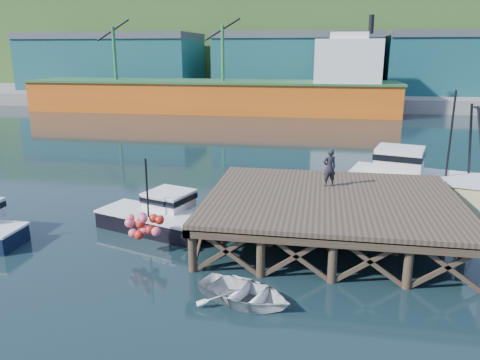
% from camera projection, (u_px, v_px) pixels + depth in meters
% --- Properties ---
extents(ground, '(300.00, 300.00, 0.00)m').
position_uv_depth(ground, '(221.00, 230.00, 24.00)').
color(ground, black).
rests_on(ground, ground).
extents(wharf, '(12.00, 10.00, 2.62)m').
position_uv_depth(wharf, '(332.00, 201.00, 22.39)').
color(wharf, brown).
rests_on(wharf, ground).
extents(far_quay, '(160.00, 40.00, 2.00)m').
position_uv_depth(far_quay, '(297.00, 94.00, 90.21)').
color(far_quay, gray).
rests_on(far_quay, ground).
extents(warehouse_left, '(32.00, 16.00, 9.00)m').
position_uv_depth(warehouse_left, '(114.00, 64.00, 89.81)').
color(warehouse_left, '#1B585B').
rests_on(warehouse_left, far_quay).
extents(warehouse_mid, '(28.00, 16.00, 9.00)m').
position_uv_depth(warehouse_mid, '(297.00, 65.00, 84.01)').
color(warehouse_mid, '#1B585B').
rests_on(warehouse_mid, far_quay).
extents(warehouse_right, '(30.00, 16.00, 9.00)m').
position_uv_depth(warehouse_right, '(475.00, 66.00, 79.03)').
color(warehouse_right, '#1B585B').
rests_on(warehouse_right, far_quay).
extents(cargo_ship, '(55.50, 10.00, 13.75)m').
position_uv_depth(cargo_ship, '(233.00, 90.00, 70.11)').
color(cargo_ship, orange).
rests_on(cargo_ship, ground).
extents(hillside, '(220.00, 50.00, 22.00)m').
position_uv_depth(hillside, '(305.00, 43.00, 116.05)').
color(hillside, '#2D511E').
rests_on(hillside, ground).
extents(boat_black, '(6.72, 5.57, 3.90)m').
position_uv_depth(boat_black, '(160.00, 216.00, 24.00)').
color(boat_black, black).
rests_on(boat_black, ground).
extents(trawler, '(10.69, 6.17, 6.76)m').
position_uv_depth(trawler, '(433.00, 181.00, 27.88)').
color(trawler, beige).
rests_on(trawler, ground).
extents(dinghy, '(4.37, 3.79, 0.76)m').
position_uv_depth(dinghy, '(244.00, 293.00, 17.02)').
color(dinghy, silver).
rests_on(dinghy, ground).
extents(dockworker, '(0.84, 0.72, 1.96)m').
position_uv_depth(dockworker, '(329.00, 168.00, 24.01)').
color(dockworker, black).
rests_on(dockworker, wharf).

